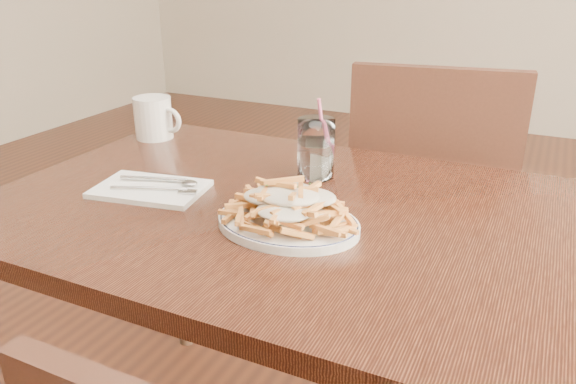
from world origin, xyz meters
The scene contains 8 objects.
table centered at (0.00, 0.00, 0.67)m, with size 1.20×0.80×0.75m.
chair_far centered at (0.16, 0.62, 0.54)m, with size 0.50×0.50×0.95m.
fries_plate centered at (0.04, -0.09, 0.76)m, with size 0.29×0.26×0.02m.
loaded_fries centered at (0.04, -0.09, 0.80)m, with size 0.25×0.21×0.07m.
napkin centered at (-0.29, -0.06, 0.76)m, with size 0.22×0.15×0.01m, color white.
cutlery centered at (-0.29, -0.06, 0.76)m, with size 0.20×0.13×0.01m.
water_glass centered at (-0.02, 0.17, 0.81)m, with size 0.08×0.08×0.18m.
coffee_mug centered at (-0.52, 0.25, 0.81)m, with size 0.14×0.10×0.11m.
Camera 1 is at (0.43, -0.91, 1.20)m, focal length 35.00 mm.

